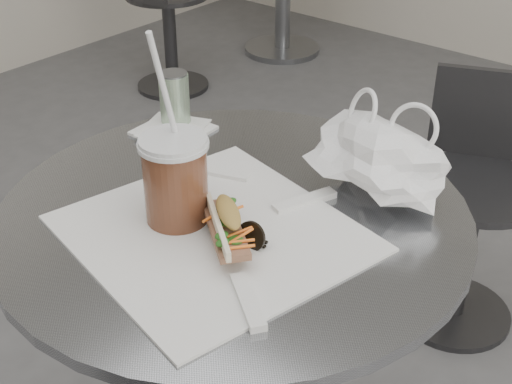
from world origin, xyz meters
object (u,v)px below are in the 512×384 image
Objects in this scene: iced_coffee at (175,179)px; sunglasses at (237,232)px; cafe_table at (236,337)px; chair_far at (469,219)px; bg_chair at (163,24)px; banh_mi at (227,226)px; drink_can at (175,100)px.

iced_coffee is 0.12m from sunglasses.
cafe_table is 1.12× the size of chair_far.
bg_chair is 2.36m from sunglasses.
cafe_table is at bearing 62.91° from chair_far.
banh_mi is at bearing -113.25° from sunglasses.
drink_can is at bearing 151.28° from cafe_table.
sunglasses is (1.76, -1.51, 0.44)m from bg_chair.
iced_coffee reaches higher than cafe_table.
bg_chair is 2.30m from iced_coffee.
sunglasses is (-0.00, -0.93, 0.45)m from chair_far.
chair_far is 1.04m from sunglasses.
iced_coffee is (-0.05, -0.08, 0.35)m from cafe_table.
cafe_table is at bearing 162.90° from banh_mi.
bg_chair is 2.37m from banh_mi.
bg_chair is 2.32× the size of iced_coffee.
sunglasses is at bearing 66.99° from chair_far.
drink_can is (-0.29, 0.16, 0.33)m from cafe_table.
drink_can is at bearing -177.44° from banh_mi.
chair_far is (0.06, 0.87, -0.16)m from cafe_table.
drink_can is at bearing 142.47° from sunglasses.
sunglasses reaches higher than chair_far.
sunglasses is (0.01, 0.02, -0.02)m from banh_mi.
bg_chair is (-1.70, 1.44, -0.14)m from cafe_table.
banh_mi is 0.11m from iced_coffee.
bg_chair reaches higher than chair_far.
cafe_table is 0.36m from iced_coffee.
cafe_table is 2.24m from bg_chair.
drink_can is at bearing -47.34° from bg_chair.
banh_mi is at bearing -45.93° from bg_chair.
banh_mi reaches higher than sunglasses.
banh_mi reaches higher than cafe_table.
drink_can reaches higher than cafe_table.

